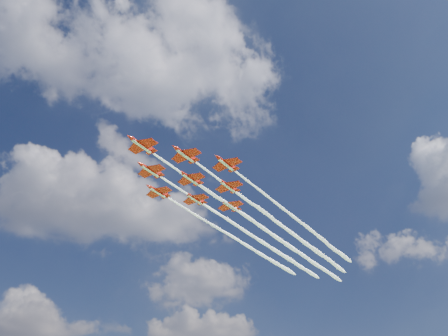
% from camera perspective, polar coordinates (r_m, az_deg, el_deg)
% --- Properties ---
extents(jet_lead, '(74.88, 69.29, 2.48)m').
position_cam_1_polar(jet_lead, '(149.02, 2.16, -5.85)').
color(jet_lead, '#B31509').
extents(jet_row2_port, '(74.88, 69.29, 2.48)m').
position_cam_1_polar(jet_row2_port, '(153.73, 6.36, -6.59)').
color(jet_row2_port, '#B31509').
extents(jet_row2_starb, '(74.88, 69.29, 2.48)m').
position_cam_1_polar(jet_row2_starb, '(159.84, 2.26, -7.90)').
color(jet_row2_starb, '#B31509').
extents(jet_row3_port, '(74.88, 69.29, 2.48)m').
position_cam_1_polar(jet_row3_port, '(159.23, 10.30, -7.25)').
color(jet_row3_port, '#B31509').
extents(jet_row3_centre, '(74.88, 69.29, 2.48)m').
position_cam_1_polar(jet_row3_centre, '(164.60, 6.19, -8.54)').
color(jet_row3_centre, '#B31509').
extents(jet_row3_starb, '(74.88, 69.29, 2.48)m').
position_cam_1_polar(jet_row3_starb, '(170.83, 2.34, -9.69)').
color(jet_row3_starb, '#B31509').
extents(jet_row4_port, '(74.88, 69.29, 2.48)m').
position_cam_1_polar(jet_row4_port, '(170.11, 9.90, -9.09)').
color(jet_row4_port, '#B31509').
extents(jet_row4_starb, '(74.88, 69.29, 2.48)m').
position_cam_1_polar(jet_row4_starb, '(175.64, 6.05, -10.24)').
color(jet_row4_starb, '#B31509').
extents(jet_tail, '(74.88, 69.29, 2.48)m').
position_cam_1_polar(jet_tail, '(181.15, 9.55, -10.71)').
color(jet_tail, '#B31509').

